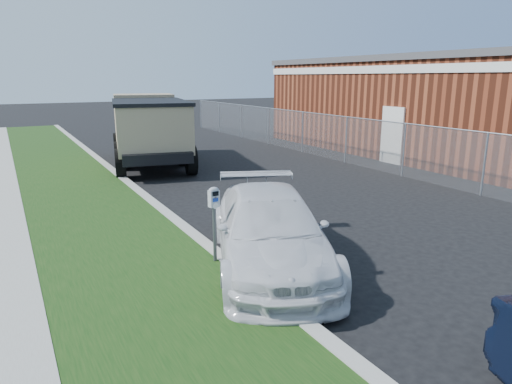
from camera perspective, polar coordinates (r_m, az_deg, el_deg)
ground at (r=9.66m, az=10.25°, el=-6.05°), size 120.00×120.00×0.00m
streetside at (r=9.53m, az=-25.88°, el=-7.13°), size 6.12×50.00×0.15m
chainlink_fence at (r=18.41m, az=11.25°, el=7.53°), size 0.06×30.06×30.00m
brick_building at (r=23.30m, az=21.28°, el=10.31°), size 9.20×14.20×4.17m
parking_meter at (r=7.91m, az=-5.26°, el=-2.01°), size 0.20×0.14×1.35m
white_wagon at (r=8.16m, az=1.57°, el=-4.65°), size 3.50×4.96×1.33m
dump_truck at (r=18.35m, az=-13.29°, el=8.05°), size 3.77×7.01×2.61m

